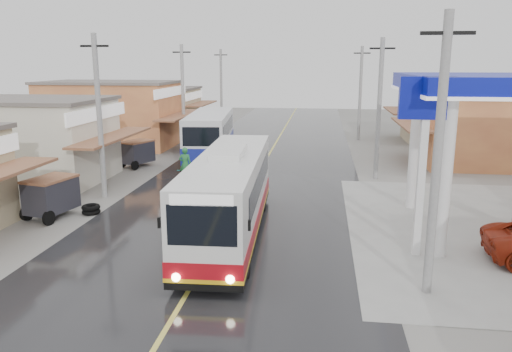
# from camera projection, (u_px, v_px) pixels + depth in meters

# --- Properties ---
(ground) EXTENTS (120.00, 120.00, 0.00)m
(ground) POSITION_uv_depth(u_px,v_px,m) (196.00, 279.00, 15.64)
(ground) COLOR slate
(ground) RESTS_ON ground
(road) EXTENTS (12.00, 90.00, 0.02)m
(road) POSITION_uv_depth(u_px,v_px,m) (257.00, 175.00, 30.13)
(road) COLOR black
(road) RESTS_ON ground
(centre_line) EXTENTS (0.15, 90.00, 0.01)m
(centre_line) POSITION_uv_depth(u_px,v_px,m) (257.00, 175.00, 30.13)
(centre_line) COLOR #D8CC4C
(centre_line) RESTS_ON road
(shopfronts_left) EXTENTS (11.00, 44.00, 5.20)m
(shopfronts_left) POSITION_uv_depth(u_px,v_px,m) (78.00, 160.00, 34.69)
(shopfronts_left) COLOR tan
(shopfronts_left) RESTS_ON ground
(utility_poles_left) EXTENTS (1.60, 50.00, 8.00)m
(utility_poles_left) POSITION_uv_depth(u_px,v_px,m) (151.00, 168.00, 32.00)
(utility_poles_left) COLOR gray
(utility_poles_left) RESTS_ON ground
(utility_poles_right) EXTENTS (1.60, 36.00, 8.00)m
(utility_poles_right) POSITION_uv_depth(u_px,v_px,m) (375.00, 178.00, 29.24)
(utility_poles_right) COLOR gray
(utility_poles_right) RESTS_ON ground
(coach_bus) EXTENTS (2.94, 11.18, 3.46)m
(coach_bus) POSITION_uv_depth(u_px,v_px,m) (230.00, 194.00, 19.23)
(coach_bus) COLOR silver
(coach_bus) RESTS_ON road
(second_bus) EXTENTS (3.60, 9.85, 3.20)m
(second_bus) POSITION_uv_depth(u_px,v_px,m) (210.00, 134.00, 34.87)
(second_bus) COLOR silver
(second_bus) RESTS_ON road
(cyclist) EXTENTS (0.75, 2.11, 2.28)m
(cyclist) POSITION_uv_depth(u_px,v_px,m) (187.00, 175.00, 26.79)
(cyclist) COLOR black
(cyclist) RESTS_ON ground
(tricycle_near) EXTENTS (1.96, 2.59, 1.79)m
(tricycle_near) POSITION_uv_depth(u_px,v_px,m) (51.00, 195.00, 21.67)
(tricycle_near) COLOR #26262D
(tricycle_near) RESTS_ON ground
(tricycle_far) EXTENTS (2.14, 2.60, 1.71)m
(tricycle_far) POSITION_uv_depth(u_px,v_px,m) (137.00, 152.00, 32.30)
(tricycle_far) COLOR #26262D
(tricycle_far) RESTS_ON ground
(tyre_stack) EXTENTS (0.82, 0.82, 0.42)m
(tyre_stack) POSITION_uv_depth(u_px,v_px,m) (91.00, 209.00, 22.35)
(tyre_stack) COLOR black
(tyre_stack) RESTS_ON ground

